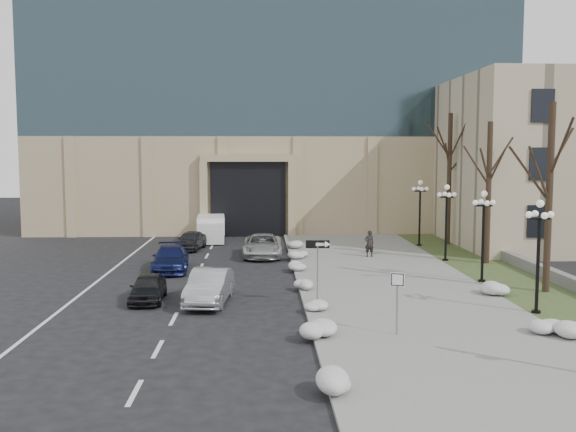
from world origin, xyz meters
name	(u,v)px	position (x,y,z in m)	size (l,w,h in m)	color
ground	(357,366)	(0.00, 0.00, 0.00)	(160.00, 160.00, 0.00)	black
sidewalk	(383,277)	(3.50, 14.00, 0.06)	(9.00, 40.00, 0.12)	gray
curb	(299,278)	(-1.00, 14.00, 0.07)	(0.30, 40.00, 0.14)	gray
grass_strip	(503,277)	(10.00, 14.00, 0.05)	(4.00, 40.00, 0.10)	#354422
stone_wall	(525,264)	(12.00, 16.00, 0.35)	(0.50, 30.00, 0.70)	gray
office_tower	(270,30)	(-2.01, 43.58, 18.49)	(40.00, 24.70, 36.00)	tan
car_a	(148,288)	(-8.07, 9.21, 0.62)	(1.46, 3.61, 1.23)	black
car_b	(209,286)	(-5.28, 8.71, 0.75)	(1.60, 4.57, 1.51)	#9B9EA2
car_c	(171,258)	(-8.11, 16.82, 0.70)	(1.95, 4.80, 1.39)	navy
car_d	(263,246)	(-2.88, 21.57, 0.73)	(2.42, 5.25, 1.46)	silver
car_e	(191,240)	(-7.84, 24.79, 0.66)	(1.56, 3.87, 1.32)	#2D2E32
pedestrian	(369,243)	(3.87, 20.60, 0.96)	(0.61, 0.40, 1.68)	black
box_truck	(211,229)	(-6.80, 29.52, 0.90)	(2.41, 5.98, 1.86)	silver
one_way_sign	(322,252)	(-0.36, 7.98, 2.38)	(1.07, 0.29, 2.88)	slate
keep_sign	(397,290)	(1.88, 3.03, 1.75)	(0.50, 0.19, 2.38)	slate
snow_clump_a	(346,387)	(-0.70, -2.59, 0.30)	(1.10, 1.60, 0.36)	silver
snow_clump_b	(321,331)	(-0.86, 2.96, 0.30)	(1.10, 1.60, 0.36)	silver
snow_clump_c	(321,306)	(-0.51, 6.72, 0.30)	(1.10, 1.60, 0.36)	silver
snow_clump_d	(308,284)	(-0.70, 11.38, 0.30)	(1.10, 1.60, 0.36)	silver
snow_clump_e	(301,266)	(-0.75, 16.33, 0.30)	(1.10, 1.60, 0.36)	silver
snow_clump_f	(297,255)	(-0.69, 20.43, 0.30)	(1.10, 1.60, 0.36)	silver
snow_clump_g	(294,246)	(-0.72, 24.41, 0.30)	(1.10, 1.60, 0.36)	silver
snow_clump_h	(555,331)	(7.49, 2.61, 0.30)	(1.10, 1.60, 0.36)	silver
snow_clump_i	(493,290)	(7.81, 9.56, 0.30)	(1.10, 1.60, 0.36)	silver
lamppost_a	(539,241)	(8.30, 6.00, 3.07)	(1.18, 1.18, 4.76)	black
lamppost_b	(483,224)	(8.30, 12.50, 3.07)	(1.18, 1.18, 4.76)	black
lamppost_c	(446,212)	(8.30, 19.00, 3.07)	(1.18, 1.18, 4.76)	black
lamppost_d	(420,204)	(8.30, 25.50, 3.07)	(1.18, 1.18, 4.76)	black
tree_near	(550,171)	(10.50, 10.00, 5.83)	(3.20, 3.20, 9.00)	black
tree_mid	(489,173)	(10.50, 18.00, 5.50)	(3.20, 3.20, 8.50)	black
tree_far	(450,160)	(10.50, 26.00, 6.15)	(3.20, 3.20, 9.50)	black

